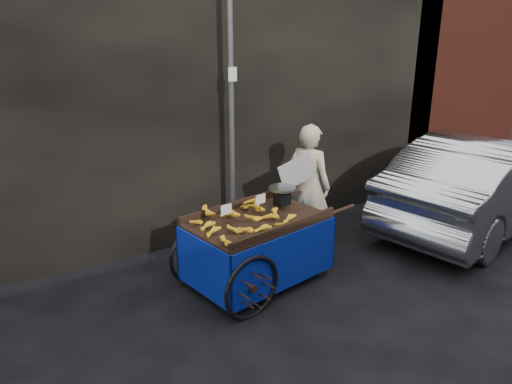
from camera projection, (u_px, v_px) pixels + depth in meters
ground at (261, 287)px, 6.04m from camera, size 80.00×80.00×0.00m
building_wall at (196, 59)px, 7.52m from camera, size 13.50×2.00×5.00m
street_pole at (231, 104)px, 6.58m from camera, size 0.12×0.10×4.00m
banana_cart at (254, 227)px, 5.91m from camera, size 2.36×1.39×1.21m
vendor at (309, 185)px, 6.98m from camera, size 0.97×0.75×1.74m
plastic_bag at (293, 247)px, 6.81m from camera, size 0.27×0.22×0.25m
parked_car at (483, 181)px, 7.69m from camera, size 4.53×2.50×1.42m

